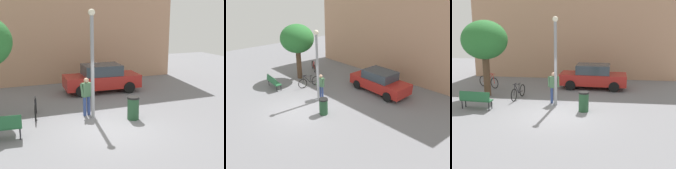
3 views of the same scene
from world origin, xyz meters
TOP-DOWN VIEW (x-y plane):
  - ground_plane at (0.00, 0.00)m, footprint 36.00×36.00m
  - building_facade at (0.00, 9.37)m, footprint 15.32×2.00m
  - lamppost at (-0.24, 1.49)m, footprint 0.28×0.28m
  - person_by_lamppost at (-0.41, 1.85)m, footprint 0.62×0.37m
  - park_bench at (-4.07, 0.33)m, footprint 1.63×0.61m
  - plaza_tree at (-4.50, 2.91)m, footprint 2.58×2.58m
  - bicycle_black at (-2.51, 2.42)m, footprint 0.32×1.80m
  - bicycle_red at (-5.20, 4.86)m, footprint 1.63×0.88m
  - parked_car_red at (1.58, 5.49)m, footprint 4.29×2.00m
  - trash_bin at (1.26, 0.66)m, footprint 0.51×0.51m

SIDE VIEW (x-z plane):
  - ground_plane at x=0.00m, z-range 0.00..0.00m
  - bicycle_black at x=-2.51m, z-range -0.10..0.87m
  - bicycle_red at x=-5.20m, z-range -0.10..0.87m
  - trash_bin at x=1.26m, z-range 0.00..0.98m
  - park_bench at x=-4.07m, z-range 0.08..1.01m
  - parked_car_red at x=1.58m, z-range 0.00..1.55m
  - person_by_lamppost at x=-0.41m, z-range 0.13..1.80m
  - lamppost at x=-0.24m, z-range 0.29..4.81m
  - plaza_tree at x=-4.50m, z-range 1.02..5.36m
  - building_facade at x=0.00m, z-range 0.00..8.60m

